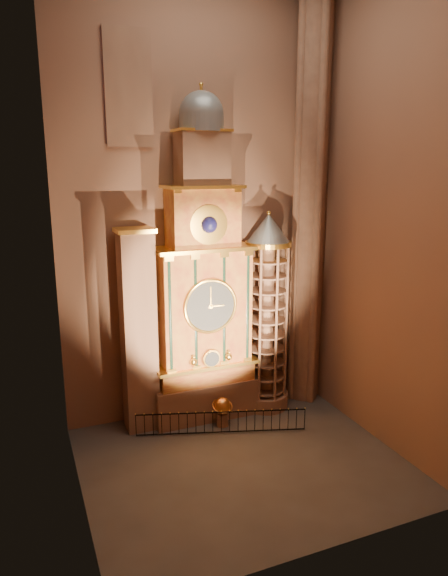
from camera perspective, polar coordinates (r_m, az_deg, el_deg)
name	(u,v)px	position (r m, az deg, el deg)	size (l,w,h in m)	color
floor	(243,463)	(24.45, 2.08, -18.81)	(14.00, 14.00, 0.00)	#383330
wall_back	(196,207)	(26.32, -3.18, 8.98)	(22.00, 22.00, 0.00)	#8F644D
wall_left	(64,226)	(18.96, -17.40, 6.63)	(22.00, 22.00, 0.00)	#8F644D
wall_right	(386,212)	(24.52, 17.53, 8.05)	(22.00, 22.00, 0.00)	#8F644D
astronomical_clock	(203,294)	(26.06, -2.30, -0.70)	(5.60, 2.41, 16.70)	#8C634C
portrait_tower	(139,331)	(25.58, -9.48, -4.72)	(1.80, 1.60, 10.20)	#8C634C
stair_turret	(267,315)	(27.56, 4.77, -2.99)	(2.50, 2.50, 10.80)	#8C634C
gothic_pier	(310,205)	(28.05, 9.52, 9.09)	(2.04, 2.04, 22.00)	#8C634C
stained_glass_window	(128,88)	(25.52, -10.57, 21.02)	(2.20, 0.14, 5.20)	navy
celestial_globe	(222,409)	(26.94, -0.19, -13.30)	(1.12, 1.06, 1.54)	#8C634C
iron_railing	(221,422)	(26.32, -0.30, -14.71)	(8.01, 2.65, 1.15)	black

